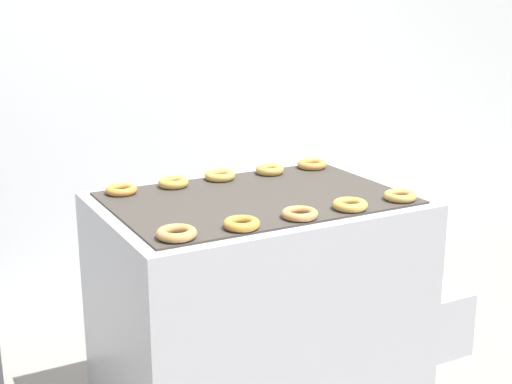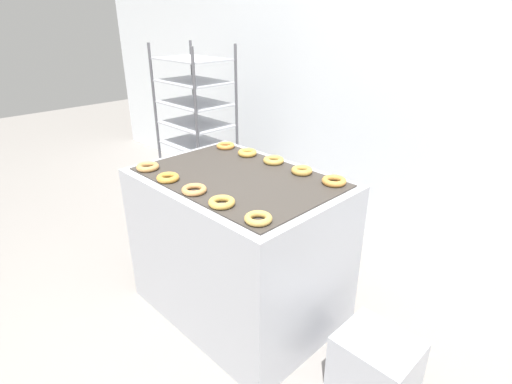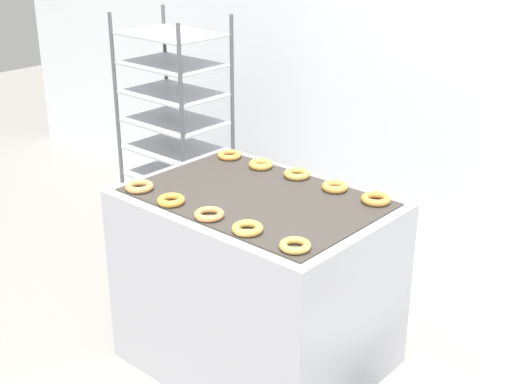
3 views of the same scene
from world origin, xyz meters
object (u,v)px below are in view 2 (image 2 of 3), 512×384
(donut_far_rightmost, at_px, (334,181))
(donut_near_center, at_px, (194,190))
(donut_near_rightmost, at_px, (258,218))
(donut_far_left, at_px, (247,153))
(donut_near_leftmost, at_px, (148,167))
(donut_far_right, at_px, (302,170))
(glaze_bin, at_px, (375,365))
(fryer_machine, at_px, (239,246))
(donut_far_center, at_px, (274,160))
(donut_near_left, at_px, (168,178))
(baking_rack_cart, at_px, (197,134))
(donut_near_right, at_px, (222,202))
(donut_far_leftmost, at_px, (226,146))

(donut_far_rightmost, bearing_deg, donut_near_center, -125.95)
(donut_near_rightmost, bearing_deg, donut_far_left, 139.51)
(donut_near_leftmost, height_order, donut_far_rightmost, same)
(donut_far_right, bearing_deg, glaze_bin, -18.35)
(donut_far_left, height_order, donut_far_right, same)
(glaze_bin, height_order, donut_far_right, donut_far_right)
(fryer_machine, distance_m, glaze_bin, 1.01)
(donut_near_center, relative_size, donut_near_rightmost, 1.04)
(fryer_machine, relative_size, donut_far_rightmost, 9.00)
(donut_near_rightmost, relative_size, donut_far_center, 0.97)
(donut_near_left, xyz_separation_m, donut_near_rightmost, (0.70, 0.02, -0.00))
(donut_near_leftmost, bearing_deg, donut_near_rightmost, 0.36)
(fryer_machine, height_order, donut_near_leftmost, donut_near_leftmost)
(donut_near_center, bearing_deg, baking_rack_cart, 142.95)
(fryer_machine, xyz_separation_m, donut_far_right, (0.23, 0.30, 0.49))
(donut_near_leftmost, xyz_separation_m, donut_near_rightmost, (0.93, 0.01, -0.00))
(donut_near_rightmost, bearing_deg, baking_rack_cart, 151.29)
(donut_near_right, bearing_deg, donut_far_center, 110.77)
(glaze_bin, height_order, donut_far_leftmost, donut_far_leftmost)
(donut_near_center, xyz_separation_m, donut_far_left, (-0.24, 0.61, 0.00))
(donut_near_leftmost, bearing_deg, donut_near_left, -2.61)
(fryer_machine, relative_size, donut_far_right, 9.77)
(donut_far_right, bearing_deg, baking_rack_cart, 166.78)
(baking_rack_cart, xyz_separation_m, donut_far_leftmost, (0.82, -0.35, 0.15))
(donut_far_leftmost, xyz_separation_m, donut_far_rightmost, (0.91, 0.00, 0.00))
(donut_near_center, relative_size, donut_far_right, 1.06)
(baking_rack_cart, bearing_deg, donut_far_left, -18.84)
(donut_near_leftmost, bearing_deg, donut_near_center, -0.59)
(donut_near_leftmost, bearing_deg, donut_near_right, -0.23)
(baking_rack_cart, bearing_deg, donut_far_right, -13.22)
(donut_near_rightmost, bearing_deg, glaze_bin, 36.56)
(baking_rack_cart, xyz_separation_m, donut_far_left, (1.04, -0.35, 0.15))
(donut_near_right, relative_size, donut_far_center, 1.00)
(glaze_bin, bearing_deg, donut_far_center, 165.20)
(donut_far_leftmost, bearing_deg, glaze_bin, -9.68)
(fryer_machine, distance_m, donut_far_rightmost, 0.73)
(donut_far_center, bearing_deg, donut_near_right, -69.23)
(donut_near_right, height_order, donut_far_leftmost, donut_near_right)
(fryer_machine, bearing_deg, donut_far_right, 52.36)
(donut_near_leftmost, relative_size, donut_near_right, 1.03)
(glaze_bin, xyz_separation_m, donut_far_leftmost, (-1.41, 0.24, 0.79))
(donut_near_leftmost, relative_size, donut_far_center, 1.03)
(baking_rack_cart, relative_size, donut_far_right, 12.64)
(donut_near_right, xyz_separation_m, donut_far_rightmost, (0.23, 0.61, -0.00))
(donut_far_leftmost, distance_m, donut_far_right, 0.68)
(donut_near_center, xyz_separation_m, donut_far_leftmost, (-0.46, 0.61, 0.00))
(donut_near_leftmost, height_order, donut_near_center, donut_near_leftmost)
(fryer_machine, height_order, baking_rack_cart, baking_rack_cart)
(donut_near_center, bearing_deg, donut_near_rightmost, 1.32)
(donut_near_left, xyz_separation_m, donut_far_right, (0.46, 0.62, 0.00))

